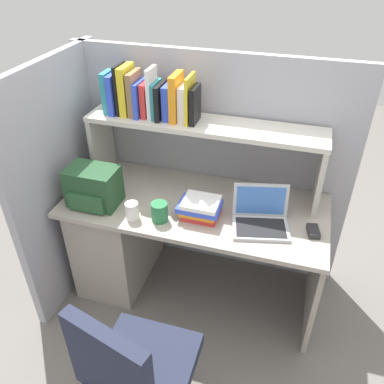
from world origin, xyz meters
TOP-DOWN VIEW (x-y plane):
  - ground_plane at (0.00, 0.00)m, footprint 8.00×8.00m
  - desk at (-0.39, 0.00)m, footprint 1.60×0.70m
  - cubicle_partition_rear at (0.00, 0.38)m, footprint 1.84×0.05m
  - cubicle_partition_left at (-0.85, -0.05)m, footprint 0.05×1.06m
  - overhead_hutch at (0.00, 0.20)m, footprint 1.44×0.28m
  - reference_books_on_shelf at (-0.33, 0.20)m, footprint 0.58×0.18m
  - laptop at (0.41, -0.09)m, footprint 0.36×0.31m
  - backpack at (-0.58, -0.16)m, footprint 0.30×0.23m
  - computer_mouse at (0.71, -0.08)m, footprint 0.08×0.11m
  - paper_cup at (-0.30, -0.24)m, footprint 0.08×0.08m
  - snack_canister at (-0.15, -0.21)m, footprint 0.10×0.10m
  - desk_book_stack at (0.07, -0.11)m, footprint 0.24×0.19m
  - office_chair at (0.02, -0.98)m, footprint 0.52×0.53m

SIDE VIEW (x-z plane):
  - ground_plane at x=0.00m, z-range 0.00..0.00m
  - office_chair at x=0.02m, z-range -0.07..0.86m
  - desk at x=-0.39m, z-range 0.04..0.77m
  - computer_mouse at x=0.71m, z-range 0.73..0.76m
  - cubicle_partition_rear at x=0.00m, z-range 0.00..1.55m
  - cubicle_partition_left at x=-0.85m, z-range 0.00..1.55m
  - laptop at x=0.41m, z-range 0.67..0.89m
  - paper_cup at x=-0.30m, z-range 0.73..0.84m
  - snack_canister at x=-0.15m, z-range 0.73..0.85m
  - desk_book_stack at x=0.07m, z-range 0.73..0.85m
  - backpack at x=-0.58m, z-range 0.73..0.96m
  - overhead_hutch at x=0.00m, z-range 0.86..1.31m
  - reference_books_on_shelf at x=-0.33m, z-range 1.16..1.45m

